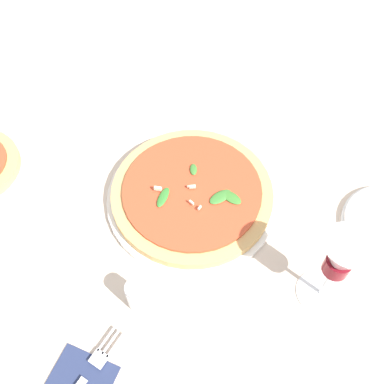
{
  "coord_description": "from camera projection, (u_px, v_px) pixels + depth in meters",
  "views": [
    {
      "loc": [
        -0.47,
        -0.03,
        0.72
      ],
      "look_at": [
        -0.0,
        0.01,
        0.03
      ],
      "focal_mm": 42.0,
      "sensor_mm": 36.0,
      "label": 1
    }
  ],
  "objects": [
    {
      "name": "pizza_arugula_main",
      "position": [
        192.0,
        196.0,
        0.85
      ],
      "size": [
        0.33,
        0.33,
        0.05
      ],
      "color": "white",
      "rests_on": "ground_plane"
    },
    {
      "name": "shaker_pepper",
      "position": [
        136.0,
        296.0,
        0.72
      ],
      "size": [
        0.03,
        0.03,
        0.07
      ],
      "color": "silver",
      "rests_on": "ground_plane"
    },
    {
      "name": "ground_plane",
      "position": [
        196.0,
        200.0,
        0.86
      ],
      "size": [
        6.0,
        6.0,
        0.0
      ],
      "primitive_type": "plane",
      "color": "beige"
    },
    {
      "name": "wine_glass",
      "position": [
        340.0,
        261.0,
        0.66
      ],
      "size": [
        0.08,
        0.08,
        0.18
      ],
      "color": "white",
      "rests_on": "ground_plane"
    }
  ]
}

